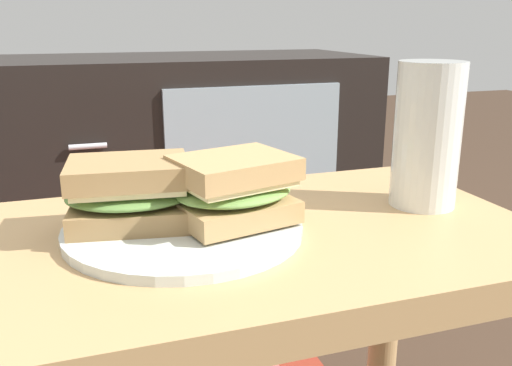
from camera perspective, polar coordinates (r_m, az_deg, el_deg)
side_table at (r=0.62m, az=1.17°, el=-12.52°), size 0.56×0.36×0.46m
tv_cabinet at (r=1.53m, az=-7.01°, el=2.00°), size 0.96×0.46×0.58m
plate at (r=0.57m, az=-7.45°, el=-4.67°), size 0.24×0.24×0.01m
sandwich_front at (r=0.57m, az=-12.90°, el=-0.99°), size 0.14×0.11×0.07m
sandwich_back at (r=0.55m, az=-2.14°, el=-0.74°), size 0.14×0.12×0.07m
beer_glass at (r=0.66m, az=17.21°, el=4.38°), size 0.08×0.08×0.17m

